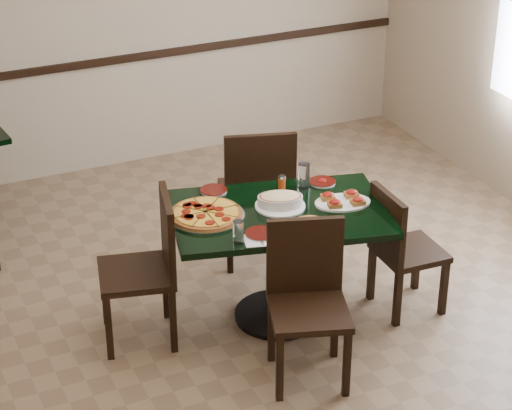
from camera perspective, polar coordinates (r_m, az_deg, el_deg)
name	(u,v)px	position (r m, az deg, el deg)	size (l,w,h in m)	color
floor	(262,334)	(6.15, 0.35, -7.38)	(5.50, 5.50, 0.00)	brown
room_shell	(290,47)	(7.43, 1.94, 9.02)	(5.50, 5.50, 5.50)	silver
main_table	(279,238)	(6.02, 1.32, -1.87)	(1.44, 1.10, 0.75)	black
chair_far	(258,188)	(6.61, 0.10, 0.97)	(0.58, 0.58, 1.00)	black
chair_near	(307,292)	(5.59, 2.94, -4.99)	(0.55, 0.55, 0.93)	black
chair_right	(400,245)	(6.21, 8.20, -2.28)	(0.40, 0.40, 0.84)	black
chair_left	(150,261)	(5.89, -6.07, -3.20)	(0.53, 0.53, 0.93)	black
pepperoni_pizza	(206,214)	(5.86, -2.88, -0.51)	(0.46, 0.46, 0.04)	silver
lasagna_casserole	(280,200)	(5.95, 1.39, 0.28)	(0.32, 0.30, 0.09)	silver
bread_basket	(306,224)	(5.70, 2.87, -1.11)	(0.21, 0.15, 0.09)	brown
bruschetta_platter	(343,200)	(6.02, 4.98, 0.27)	(0.39, 0.31, 0.05)	silver
side_plate_near	(260,234)	(5.66, 0.26, -1.65)	(0.18, 0.18, 0.02)	silver
side_plate_far_r	(322,182)	(6.27, 3.81, 1.33)	(0.17, 0.17, 0.03)	silver
side_plate_far_l	(214,190)	(6.16, -2.44, 0.85)	(0.17, 0.17, 0.02)	silver
napkin_setting	(258,240)	(5.61, 0.12, -2.02)	(0.19, 0.19, 0.01)	silver
water_glass_a	(304,176)	(6.17, 2.75, 1.66)	(0.08, 0.08, 0.16)	white
water_glass_b	(238,232)	(5.56, -1.02, -1.56)	(0.06, 0.06, 0.14)	white
pepper_shaker	(282,182)	(6.18, 1.49, 1.34)	(0.05, 0.05, 0.08)	#AB4612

